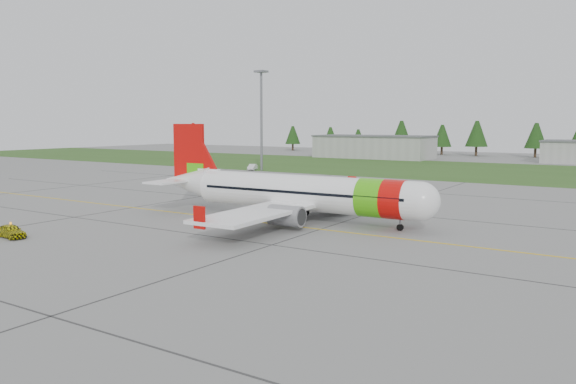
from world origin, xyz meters
The scene contains 9 objects.
ground centered at (0.00, 0.00, 0.00)m, with size 320.00×320.00×0.00m, color gray.
aircraft centered at (5.61, 11.07, 2.80)m, with size 32.04×29.44×9.71m.
follow_me_car centered at (-10.49, -9.64, 1.71)m, with size 1.38×1.17×3.42m, color #F3EF0D.
service_van centered at (-34.35, 57.94, 1.93)m, with size 1.35×1.27×3.86m, color white.
grass_strip centered at (0.00, 82.00, 0.01)m, with size 320.00×50.00×0.03m, color #30561E.
taxi_guideline centered at (0.00, 8.00, 0.01)m, with size 120.00×0.25×0.02m, color gold.
hangar_west centered at (-30.00, 110.00, 3.00)m, with size 32.00×14.00×6.00m, color #A8A8A3.
floodlight_mast centered at (-32.00, 58.00, 10.00)m, with size 0.50×0.50×20.00m, color slate.
treeline centered at (0.00, 138.00, 5.00)m, with size 160.00×8.00×10.00m, color #1C3F14, non-canonical shape.
Camera 1 is at (35.00, -36.69, 9.76)m, focal length 35.00 mm.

